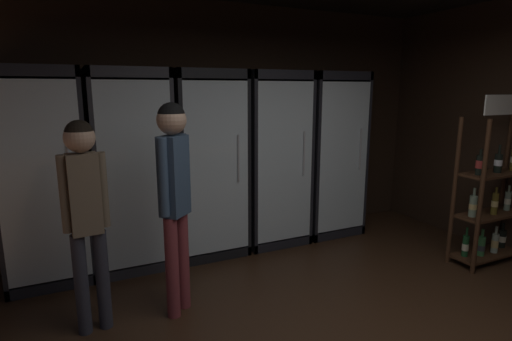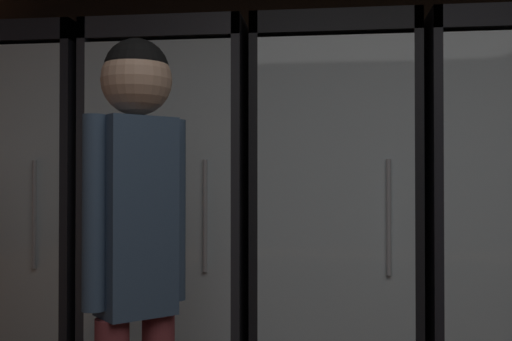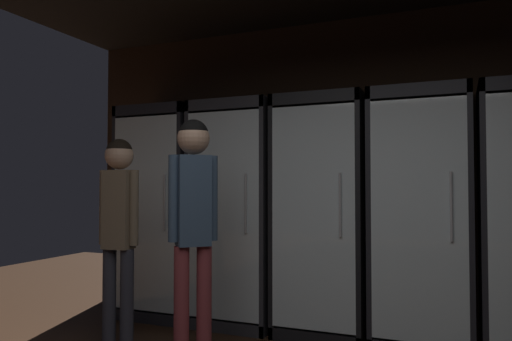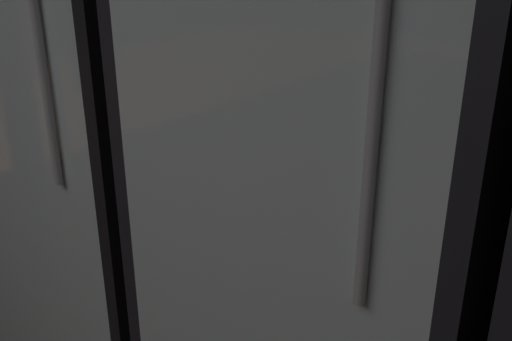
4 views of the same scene
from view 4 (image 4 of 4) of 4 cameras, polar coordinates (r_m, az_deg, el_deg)
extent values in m
cube|color=#2B2B30|center=(2.56, -21.78, 11.61)|extent=(0.76, 0.04, 2.03)
cube|color=#2B2B30|center=(2.10, -23.11, 9.56)|extent=(0.04, 0.61, 2.03)
cube|color=#2B2B30|center=(2.74, -24.06, -9.85)|extent=(0.76, 0.61, 0.10)
cube|color=white|center=(2.54, -22.36, 11.48)|extent=(0.68, 0.02, 1.79)
cube|color=silver|center=(2.71, -24.29, -8.58)|extent=(0.66, 0.53, 0.02)
cylinder|color=gray|center=(2.51, -23.64, -8.12)|extent=(0.08, 0.08, 0.20)
cylinder|color=gray|center=(2.45, -24.11, -5.37)|extent=(0.03, 0.03, 0.07)
cylinder|color=#B2332D|center=(2.51, -23.63, -8.18)|extent=(0.08, 0.08, 0.05)
cylinder|color=black|center=(2.36, -24.11, 1.89)|extent=(0.06, 0.06, 0.20)
cylinder|color=black|center=(2.32, -24.63, 5.14)|extent=(0.02, 0.02, 0.08)
cylinder|color=#B2332D|center=(2.37, -24.02, 1.33)|extent=(0.07, 0.07, 0.07)
cube|color=black|center=(1.92, -8.77, 10.02)|extent=(0.76, 0.04, 2.03)
cube|color=black|center=(2.04, -21.93, 9.37)|extent=(0.04, 0.61, 2.03)
cube|color=black|center=(1.48, -6.85, 6.61)|extent=(0.04, 0.61, 2.03)
cube|color=white|center=(1.90, -9.43, 9.86)|extent=(0.68, 0.02, 1.79)
cube|color=silver|center=(1.59, -24.04, 5.93)|extent=(0.68, 0.02, 1.79)
cylinder|color=#B2B2B7|center=(1.36, -20.74, 8.48)|extent=(0.02, 0.02, 0.50)
cube|color=silver|center=(2.12, -13.09, -15.95)|extent=(0.66, 0.53, 0.02)
cylinder|color=#194723|center=(2.20, -17.62, -11.27)|extent=(0.06, 0.06, 0.22)
cylinder|color=#194723|center=(2.12, -18.10, -7.72)|extent=(0.02, 0.02, 0.09)
cylinder|color=tan|center=(2.20, -17.59, -11.54)|extent=(0.07, 0.07, 0.07)
cylinder|color=brown|center=(2.05, -13.66, -13.93)|extent=(0.06, 0.06, 0.20)
cylinder|color=brown|center=(1.97, -14.03, -10.51)|extent=(0.02, 0.02, 0.09)
cylinder|color=white|center=(2.05, -13.66, -13.92)|extent=(0.07, 0.07, 0.05)
cylinder|color=gray|center=(1.92, -8.93, -15.52)|extent=(0.06, 0.06, 0.24)
cylinder|color=gray|center=(1.82, -9.24, -11.41)|extent=(0.02, 0.02, 0.09)
cylinder|color=#2D2D33|center=(1.93, -8.90, -16.00)|extent=(0.06, 0.06, 0.07)
cube|color=silver|center=(1.83, -14.64, -0.96)|extent=(0.66, 0.53, 0.02)
cylinder|color=gray|center=(1.94, -19.44, 3.72)|extent=(0.07, 0.07, 0.23)
cylinder|color=gray|center=(1.90, -20.04, 8.32)|extent=(0.03, 0.03, 0.09)
cylinder|color=#2D2D33|center=(1.95, -19.35, 2.95)|extent=(0.08, 0.08, 0.07)
cylinder|color=black|center=(1.81, -14.22, 2.69)|extent=(0.07, 0.07, 0.21)
cylinder|color=black|center=(1.77, -14.67, 7.41)|extent=(0.03, 0.03, 0.10)
cylinder|color=beige|center=(1.82, -14.16, 2.10)|extent=(0.07, 0.07, 0.05)
cylinder|color=gray|center=(1.65, -9.18, 1.04)|extent=(0.06, 0.06, 0.20)
cylinder|color=gray|center=(1.61, -9.47, 5.79)|extent=(0.02, 0.02, 0.09)
cylinder|color=beige|center=(1.66, -9.12, 0.22)|extent=(0.06, 0.06, 0.06)
cube|color=black|center=(1.47, 13.91, 6.06)|extent=(0.76, 0.04, 2.03)
cube|color=black|center=(1.42, -4.48, 6.13)|extent=(0.04, 0.61, 2.03)
cube|color=white|center=(1.44, 13.41, 5.82)|extent=(0.68, 0.02, 1.79)
cube|color=silver|center=(0.99, -0.14, -0.91)|extent=(0.68, 0.02, 1.79)
cylinder|color=#B2B2B7|center=(0.82, 11.61, 1.43)|extent=(0.02, 0.02, 0.50)
cylinder|color=#336B38|center=(1.69, 0.39, -16.54)|extent=(0.02, 0.02, 0.06)
cube|color=silver|center=(1.43, 7.37, -14.14)|extent=(0.66, 0.53, 0.02)
cylinder|color=#194723|center=(1.47, 0.08, -8.22)|extent=(0.07, 0.07, 0.18)
cylinder|color=#194723|center=(1.41, 0.09, -3.76)|extent=(0.02, 0.02, 0.07)
cylinder|color=#2D2D33|center=(1.47, 0.08, -8.13)|extent=(0.07, 0.07, 0.05)
cylinder|color=#9EAD99|center=(1.40, 8.22, -9.50)|extent=(0.07, 0.07, 0.21)
cylinder|color=#9EAD99|center=(1.33, 8.55, -4.10)|extent=(0.02, 0.02, 0.08)
cylinder|color=tan|center=(1.41, 8.16, -10.40)|extent=(0.07, 0.07, 0.07)
cylinder|color=#9EAD99|center=(1.32, 16.66, -12.90)|extent=(0.06, 0.06, 0.19)
cylinder|color=#9EAD99|center=(1.25, 17.28, -8.07)|extent=(0.02, 0.02, 0.07)
cylinder|color=#2D2D33|center=(1.33, 16.53, -13.90)|extent=(0.07, 0.07, 0.07)
cube|color=silver|center=(1.22, 8.35, 3.12)|extent=(0.66, 0.53, 0.02)
cylinder|color=#336B38|center=(1.27, -0.87, 9.72)|extent=(0.07, 0.07, 0.23)
cylinder|color=#336B38|center=(1.25, -0.91, 16.45)|extent=(0.02, 0.02, 0.07)
cylinder|color=white|center=(1.27, -0.87, 9.41)|extent=(0.08, 0.08, 0.08)
cylinder|color=brown|center=(1.16, 7.90, 7.88)|extent=(0.07, 0.07, 0.21)
cylinder|color=brown|center=(1.13, 8.27, 14.74)|extent=(0.02, 0.02, 0.07)
cylinder|color=#B2332D|center=(1.16, 7.92, 8.17)|extent=(0.07, 0.07, 0.07)
cylinder|color=#194723|center=(1.07, 18.09, 6.77)|extent=(0.07, 0.07, 0.24)
cylinder|color=#194723|center=(1.05, 19.11, 15.14)|extent=(0.03, 0.03, 0.08)
cylinder|color=tan|center=(1.08, 17.91, 5.32)|extent=(0.07, 0.07, 0.07)
camera|label=1|loc=(4.15, -102.87, 1.45)|focal=27.97mm
camera|label=2|loc=(2.39, -105.07, -8.80)|focal=42.28mm
camera|label=3|loc=(3.08, -134.74, -18.13)|focal=34.22mm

